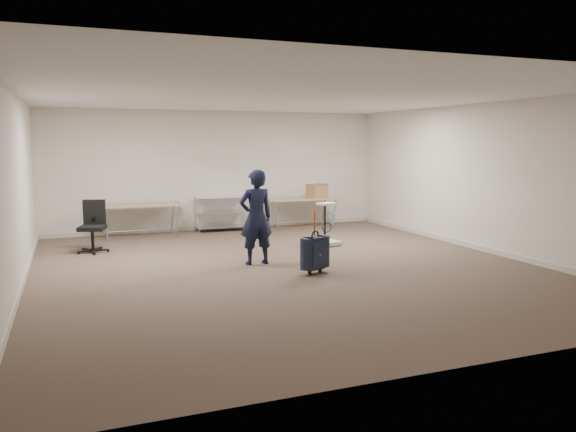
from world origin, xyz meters
name	(u,v)px	position (x,y,z in m)	size (l,w,h in m)	color
ground	(287,267)	(0.00, 0.00, 0.00)	(9.00, 9.00, 0.00)	#4B392D
room_shell	(260,250)	(0.00, 1.38, 0.05)	(8.00, 9.00, 9.00)	beige
folding_table_left	(140,207)	(-1.90, 3.95, 0.68)	(1.80, 0.75, 0.73)	tan
folding_table_right	(301,200)	(1.90, 3.95, 0.68)	(1.80, 0.75, 0.73)	tan
wire_shelf	(222,212)	(0.00, 4.20, 0.44)	(1.22, 0.47, 0.80)	silver
person	(256,217)	(-0.39, 0.42, 0.81)	(0.59, 0.39, 1.61)	black
suitcase	(315,253)	(0.25, -0.60, 0.34)	(0.41, 0.32, 0.99)	#162133
office_chair	(93,237)	(-2.94, 2.56, 0.30)	(0.59, 0.59, 0.98)	black
equipment_cart	(326,234)	(1.46, 1.58, 0.23)	(0.56, 0.56, 0.86)	beige
cardboard_box	(317,191)	(2.28, 3.87, 0.90)	(0.44, 0.33, 0.33)	olive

